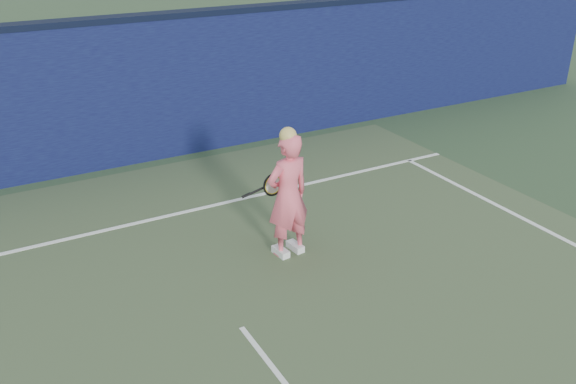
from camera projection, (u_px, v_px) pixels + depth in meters
ground at (285, 384)px, 5.94m from camera, size 80.00×80.00×0.00m
backstop_wall at (105, 97)px, 10.58m from camera, size 24.00×0.40×2.50m
wall_cap at (95, 21)px, 10.03m from camera, size 24.00×0.42×0.10m
player at (288, 195)px, 7.87m from camera, size 0.66×0.47×1.78m
racket at (271, 186)px, 8.17m from camera, size 0.59×0.15×0.32m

